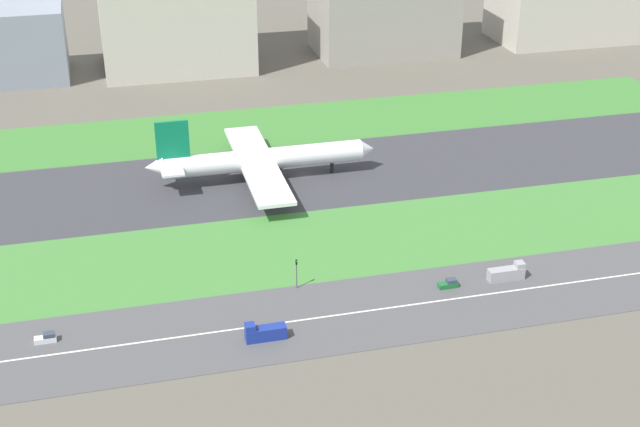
{
  "coord_description": "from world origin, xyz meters",
  "views": [
    {
      "loc": [
        -53.35,
        -229.04,
        104.56
      ],
      "look_at": [
        -4.55,
        -36.5,
        6.0
      ],
      "focal_mm": 50.62,
      "sensor_mm": 36.0,
      "label": 1
    }
  ],
  "objects": [
    {
      "name": "traffic_light",
      "position": [
        -15.88,
        -60.01,
        4.29
      ],
      "size": [
        0.36,
        0.5,
        7.2
      ],
      "color": "#4C4C51",
      "rests_on": "highway"
    },
    {
      "name": "highway_centerline",
      "position": [
        0.0,
        -73.0,
        0.11
      ],
      "size": [
        266.0,
        0.5,
        0.01
      ],
      "primitive_type": "cube",
      "color": "silver",
      "rests_on": "highway"
    },
    {
      "name": "fuel_tank_west",
      "position": [
        -13.13,
        159.0,
        7.67
      ],
      "size": [
        20.03,
        20.03,
        15.34
      ],
      "primitive_type": "cylinder",
      "color": "silver",
      "rests_on": "ground_plane"
    },
    {
      "name": "airliner",
      "position": [
        -13.04,
        0.0,
        6.23
      ],
      "size": [
        65.0,
        56.0,
        19.7
      ],
      "color": "white",
      "rests_on": "runway"
    },
    {
      "name": "cargo_warehouse",
      "position": [
        140.1,
        114.0,
        14.3
      ],
      "size": [
        57.84,
        34.57,
        28.6
      ],
      "primitive_type": "cube",
      "color": "beige",
      "rests_on": "ground_plane"
    },
    {
      "name": "car_0",
      "position": [
        -69.71,
        -68.0,
        0.92
      ],
      "size": [
        4.4,
        1.8,
        2.0
      ],
      "color": "silver",
      "rests_on": "highway"
    },
    {
      "name": "grass_median_south",
      "position": [
        0.0,
        -41.0,
        0.05
      ],
      "size": [
        280.0,
        36.0,
        0.1
      ],
      "primitive_type": "cube",
      "color": "#427F38",
      "rests_on": "ground_plane"
    },
    {
      "name": "grass_median_north",
      "position": [
        0.0,
        41.0,
        0.05
      ],
      "size": [
        280.0,
        36.0,
        0.1
      ],
      "primitive_type": "cube",
      "color": "#3D7A33",
      "rests_on": "ground_plane"
    },
    {
      "name": "ground_plane",
      "position": [
        0.0,
        0.0,
        0.0
      ],
      "size": [
        800.0,
        800.0,
        0.0
      ],
      "primitive_type": "plane",
      "color": "#5B564C"
    },
    {
      "name": "car_2",
      "position": [
        17.21,
        -68.0,
        0.92
      ],
      "size": [
        4.4,
        1.8,
        2.0
      ],
      "color": "#19662D",
      "rests_on": "highway"
    },
    {
      "name": "truck_2",
      "position": [
        31.26,
        -68.0,
        1.67
      ],
      "size": [
        8.4,
        2.5,
        4.0
      ],
      "color": "#99999E",
      "rests_on": "highway"
    },
    {
      "name": "truck_1",
      "position": [
        -26.7,
        -78.0,
        1.67
      ],
      "size": [
        8.4,
        2.5,
        4.0
      ],
      "rotation": [
        0.0,
        0.0,
        3.14
      ],
      "color": "navy",
      "rests_on": "highway"
    },
    {
      "name": "runway",
      "position": [
        0.0,
        0.0,
        0.05
      ],
      "size": [
        280.0,
        46.0,
        0.1
      ],
      "primitive_type": "cube",
      "color": "#38383D",
      "rests_on": "ground_plane"
    },
    {
      "name": "highway",
      "position": [
        0.0,
        -73.0,
        0.05
      ],
      "size": [
        280.0,
        28.0,
        0.1
      ],
      "primitive_type": "cube",
      "color": "#4C4C4F",
      "rests_on": "ground_plane"
    }
  ]
}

